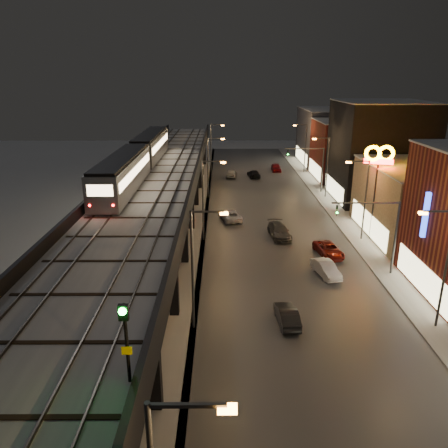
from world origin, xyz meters
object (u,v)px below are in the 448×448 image
object	(u,v)px
rail_signal	(125,328)
car_onc_silver	(326,269)
car_far_white	(231,174)
car_onc_dark	(329,250)
subway_train	(139,157)
car_near_white	(287,316)
car_onc_white	(279,231)
car_mid_dark	(254,174)
car_mid_silver	(230,216)
car_onc_red	(276,168)

from	to	relation	value
rail_signal	car_onc_silver	world-z (taller)	rail_signal
rail_signal	car_far_white	distance (m)	64.69
car_far_white	car_onc_dark	distance (m)	37.48
subway_train	car_near_white	xyz separation A→B (m)	(14.66, -23.40, -7.66)
car_onc_silver	car_onc_white	world-z (taller)	car_onc_white
rail_signal	car_mid_dark	world-z (taller)	rail_signal
subway_train	car_near_white	world-z (taller)	subway_train
car_mid_dark	car_onc_white	size ratio (longest dim) A/B	0.90
rail_signal	car_near_white	size ratio (longest dim) A/B	0.84
car_far_white	car_onc_silver	xyz separation A→B (m)	(7.80, -41.04, -0.05)
car_mid_dark	car_onc_dark	bearing A→B (deg)	90.21
car_far_white	car_onc_dark	xyz separation A→B (m)	(9.15, -36.34, -0.08)
car_onc_dark	car_mid_dark	bearing A→B (deg)	89.63
subway_train	car_mid_silver	xyz separation A→B (m)	(10.94, 0.94, -7.66)
car_mid_silver	car_far_white	distance (m)	24.85
car_mid_silver	car_far_white	bearing A→B (deg)	-104.75
subway_train	car_mid_dark	world-z (taller)	subway_train
car_onc_red	car_onc_dark	bearing A→B (deg)	-88.84
subway_train	car_mid_silver	world-z (taller)	subway_train
car_mid_dark	car_onc_silver	size ratio (longest dim) A/B	1.12
car_mid_silver	subway_train	bearing A→B (deg)	-8.33
car_mid_silver	car_onc_red	size ratio (longest dim) A/B	1.11
rail_signal	car_mid_silver	distance (m)	40.24
car_mid_silver	car_mid_dark	size ratio (longest dim) A/B	1.05
rail_signal	car_onc_white	xyz separation A→B (m)	(9.97, 33.01, -8.24)
car_onc_dark	car_onc_white	world-z (taller)	car_onc_white
car_mid_silver	car_onc_silver	distance (m)	18.28
car_onc_white	car_onc_red	size ratio (longest dim) A/B	1.17
car_mid_silver	car_far_white	size ratio (longest dim) A/B	1.12
car_far_white	car_onc_red	size ratio (longest dim) A/B	0.99
car_mid_dark	car_onc_red	distance (m)	7.06
subway_train	car_onc_dark	bearing A→B (deg)	-27.00
car_near_white	car_mid_dark	xyz separation A→B (m)	(0.97, 48.97, -0.00)
car_onc_silver	car_onc_dark	xyz separation A→B (m)	(1.35, 4.70, -0.03)
rail_signal	car_onc_silver	size ratio (longest dim) A/B	0.82
car_mid_silver	car_far_white	world-z (taller)	car_far_white
car_mid_silver	car_onc_dark	size ratio (longest dim) A/B	1.03
car_onc_silver	car_mid_silver	bearing A→B (deg)	104.61
car_mid_dark	car_mid_silver	bearing A→B (deg)	71.38
rail_signal	car_mid_silver	size ratio (longest dim) A/B	0.70
car_mid_dark	car_onc_white	xyz separation A→B (m)	(0.74, -30.74, 0.07)
car_mid_dark	rail_signal	bearing A→B (deg)	73.93
car_mid_dark	car_onc_silver	bearing A→B (deg)	87.43
car_near_white	car_onc_red	world-z (taller)	car_onc_red
car_mid_silver	car_mid_dark	distance (m)	25.07
car_onc_white	car_near_white	bearing A→B (deg)	-101.55
car_mid_dark	car_far_white	xyz separation A→B (m)	(-4.04, 0.21, 0.06)
car_mid_silver	car_far_white	xyz separation A→B (m)	(0.65, 24.84, 0.06)
car_mid_silver	car_onc_white	xyz separation A→B (m)	(5.43, -6.10, 0.07)
subway_train	car_onc_white	bearing A→B (deg)	-17.51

